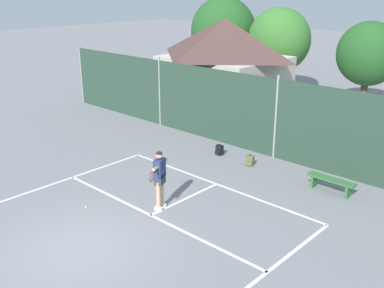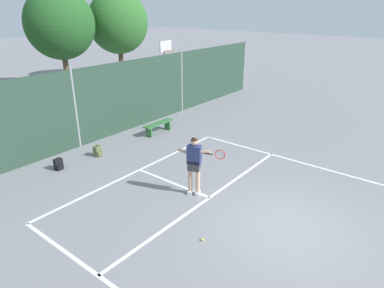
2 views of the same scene
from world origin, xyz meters
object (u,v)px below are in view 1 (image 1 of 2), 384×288
(backpack_black, at_px, (219,150))
(tennis_player, at_px, (160,175))
(backpack_olive, at_px, (250,161))
(courtside_bench, at_px, (331,182))
(tennis_ball, at_px, (86,207))

(backpack_black, bearing_deg, tennis_player, -71.14)
(tennis_player, height_order, backpack_olive, tennis_player)
(backpack_black, xyz_separation_m, backpack_olive, (1.58, -0.12, 0.00))
(backpack_black, xyz_separation_m, courtside_bench, (4.88, -0.19, 0.17))
(backpack_black, bearing_deg, tennis_ball, -90.19)
(tennis_ball, height_order, backpack_black, backpack_black)
(tennis_ball, relative_size, backpack_olive, 0.14)
(tennis_ball, height_order, backpack_olive, backpack_olive)
(tennis_player, distance_m, backpack_black, 5.13)
(tennis_player, bearing_deg, courtside_bench, 54.72)
(backpack_olive, xyz_separation_m, courtside_bench, (3.30, -0.07, 0.17))
(backpack_black, relative_size, backpack_olive, 1.00)
(tennis_player, xyz_separation_m, backpack_black, (-1.63, 4.78, -0.92))
(tennis_ball, xyz_separation_m, backpack_black, (0.02, 6.31, 0.16))
(tennis_player, bearing_deg, tennis_ball, -137.03)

